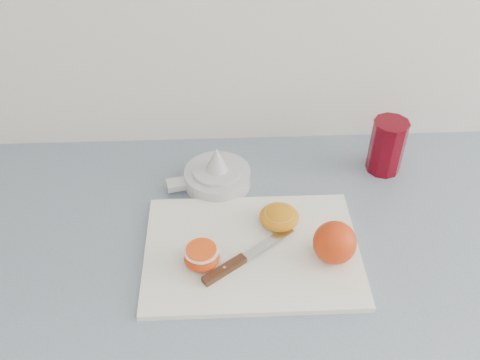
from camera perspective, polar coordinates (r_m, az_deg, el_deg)
The scene contains 8 objects.
counter at distance 1.39m, azimuth 5.83°, elevation -18.00°, with size 2.38×0.64×0.89m.
cutting_board at distance 0.98m, azimuth 1.29°, elevation -7.57°, with size 0.39×0.28×0.01m, color white.
whole_orange at distance 0.95m, azimuth 10.07°, elevation -6.59°, with size 0.08×0.08×0.08m.
half_orange at distance 0.94m, azimuth -4.10°, elevation -8.15°, with size 0.06×0.06×0.04m.
squeezed_shell at distance 1.01m, azimuth 4.20°, elevation -3.93°, with size 0.08×0.08×0.03m.
paring_knife at distance 0.95m, azimuth -0.80°, elevation -9.03°, with size 0.17×0.13×0.01m.
citrus_juicer at distance 1.11m, azimuth -2.52°, elevation 0.56°, with size 0.18×0.14×0.09m.
red_tumbler at distance 1.17m, azimuth 15.36°, elevation 3.32°, with size 0.07×0.07×0.12m.
Camera 1 is at (-0.14, 0.99, 1.63)m, focal length 40.00 mm.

